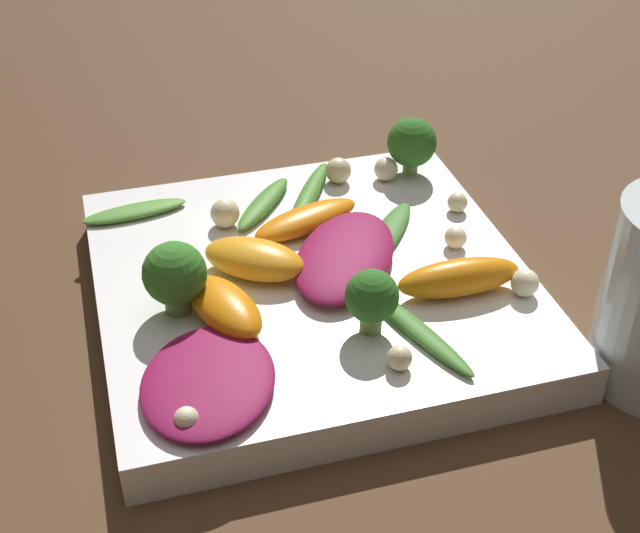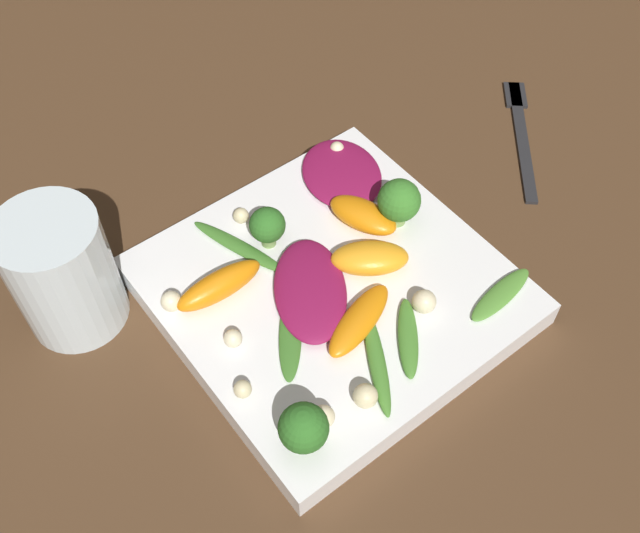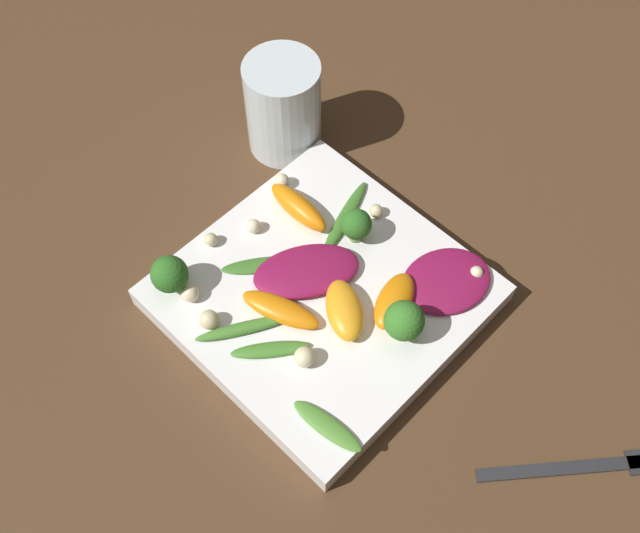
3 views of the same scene
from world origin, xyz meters
The scene contains 24 objects.
ground_plane centered at (0.00, 0.00, 0.00)m, with size 2.40×2.40×0.00m, color #4C331E.
plate centered at (0.00, 0.00, 0.01)m, with size 0.25×0.25×0.03m.
radicchio_leaf_0 centered at (0.08, -0.08, 0.03)m, with size 0.10×0.09×0.01m.
radicchio_leaf_1 centered at (0.00, 0.02, 0.03)m, with size 0.11×0.10×0.01m.
orange_segment_0 centered at (-0.01, -0.03, 0.04)m, with size 0.06×0.07×0.02m.
orange_segment_1 centered at (0.04, 0.08, 0.04)m, with size 0.02×0.07×0.02m.
orange_segment_2 centered at (0.03, -0.06, 0.03)m, with size 0.07×0.05×0.02m.
orange_segment_3 centered at (-0.04, 0.01, 0.03)m, with size 0.05×0.08×0.01m.
broccoli_floret_0 centered at (-0.09, 0.10, 0.05)m, with size 0.03×0.03×0.04m.
broccoli_floret_1 centered at (0.02, -0.08, 0.05)m, with size 0.04×0.04×0.04m.
broccoli_floret_2 centered at (0.06, 0.02, 0.05)m, with size 0.03×0.03×0.04m.
arugula_sprig_0 centered at (-0.08, 0.02, 0.03)m, with size 0.08×0.06×0.01m.
arugula_sprig_1 centered at (-0.08, -0.01, 0.03)m, with size 0.06×0.05×0.01m.
arugula_sprig_2 centered at (-0.02, 0.06, 0.03)m, with size 0.07×0.06×0.01m.
arugula_sprig_3 centered at (-0.09, -0.09, 0.03)m, with size 0.03×0.07×0.01m.
arugula_sprig_4 centered at (0.07, 0.04, 0.03)m, with size 0.09×0.04×0.01m.
macadamia_nut_0 centered at (-0.09, 0.08, 0.03)m, with size 0.02×0.02×0.02m.
macadamia_nut_1 centered at (-0.06, -0.04, 0.03)m, with size 0.02×0.02×0.02m.
macadamia_nut_2 centered at (0.00, 0.09, 0.03)m, with size 0.01×0.01×0.01m.
macadamia_nut_3 centered at (0.10, 0.02, 0.03)m, with size 0.01×0.01×0.01m.
macadamia_nut_4 centered at (0.11, -0.09, 0.03)m, with size 0.01×0.01×0.01m.
macadamia_nut_5 centered at (-0.10, 0.05, 0.03)m, with size 0.02×0.02×0.02m.
macadamia_nut_6 centered at (-0.04, 0.11, 0.03)m, with size 0.01×0.01×0.01m.
macadamia_nut_7 centered at (0.06, 0.11, 0.03)m, with size 0.02×0.02×0.02m.
Camera 1 is at (0.42, -0.11, 0.34)m, focal length 50.00 mm.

